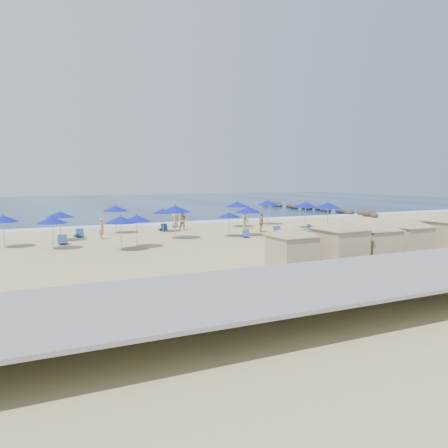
{
  "coord_description": "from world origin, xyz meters",
  "views": [
    {
      "loc": [
        -14.98,
        -27.05,
        4.66
      ],
      "look_at": [
        -0.71,
        3.0,
        1.17
      ],
      "focal_mm": 35.0,
      "sensor_mm": 36.0,
      "label": 1
    }
  ],
  "objects_px": {
    "rock_jetty": "(312,208)",
    "beachgoer_1": "(183,221)",
    "umbrella_7": "(237,204)",
    "beachgoer_3": "(245,219)",
    "umbrella_1": "(52,220)",
    "trash_bin": "(293,240)",
    "cabana_2": "(376,237)",
    "cabana_3": "(409,234)",
    "umbrella_4": "(163,211)",
    "umbrella_10": "(306,205)",
    "umbrella_6": "(229,215)",
    "beachgoer_4": "(175,218)",
    "umbrella_3": "(137,218)",
    "umbrella_13": "(121,220)",
    "umbrella_9": "(268,203)",
    "cabana_4": "(442,228)",
    "umbrella_5": "(175,209)",
    "umbrella_12": "(60,214)",
    "beachgoer_0": "(102,229)",
    "cabana_0": "(292,244)",
    "beachgoer_2": "(261,222)",
    "umbrella_11": "(328,205)",
    "umbrella_0": "(3,219)",
    "cabana_1": "(340,238)",
    "umbrella_2": "(116,208)",
    "umbrella_8": "(248,210)"
  },
  "relations": [
    {
      "from": "umbrella_1",
      "to": "trash_bin",
      "type": "bearing_deg",
      "value": -19.31
    },
    {
      "from": "rock_jetty",
      "to": "umbrella_13",
      "type": "height_order",
      "value": "umbrella_13"
    },
    {
      "from": "rock_jetty",
      "to": "beachgoer_1",
      "type": "relative_size",
      "value": 15.18
    },
    {
      "from": "trash_bin",
      "to": "umbrella_3",
      "type": "height_order",
      "value": "umbrella_3"
    },
    {
      "from": "cabana_3",
      "to": "cabana_4",
      "type": "xyz_separation_m",
      "value": [
        2.83,
        0.09,
        0.17
      ]
    },
    {
      "from": "umbrella_11",
      "to": "beachgoer_4",
      "type": "height_order",
      "value": "umbrella_11"
    },
    {
      "from": "cabana_1",
      "to": "umbrella_13",
      "type": "bearing_deg",
      "value": 130.11
    },
    {
      "from": "cabana_0",
      "to": "trash_bin",
      "type": "bearing_deg",
      "value": 55.05
    },
    {
      "from": "beachgoer_0",
      "to": "beachgoer_2",
      "type": "relative_size",
      "value": 0.95
    },
    {
      "from": "rock_jetty",
      "to": "beachgoer_3",
      "type": "distance_m",
      "value": 26.36
    },
    {
      "from": "cabana_1",
      "to": "umbrella_8",
      "type": "height_order",
      "value": "cabana_1"
    },
    {
      "from": "umbrella_3",
      "to": "beachgoer_3",
      "type": "bearing_deg",
      "value": 28.84
    },
    {
      "from": "cabana_0",
      "to": "cabana_4",
      "type": "xyz_separation_m",
      "value": [
        11.01,
        0.36,
        0.2
      ]
    },
    {
      "from": "umbrella_1",
      "to": "umbrella_5",
      "type": "xyz_separation_m",
      "value": [
        8.84,
        1.28,
        0.38
      ]
    },
    {
      "from": "trash_bin",
      "to": "beachgoer_4",
      "type": "bearing_deg",
      "value": 103.87
    },
    {
      "from": "rock_jetty",
      "to": "umbrella_10",
      "type": "distance_m",
      "value": 23.88
    },
    {
      "from": "beachgoer_0",
      "to": "cabana_0",
      "type": "bearing_deg",
      "value": -143.63
    },
    {
      "from": "umbrella_12",
      "to": "umbrella_11",
      "type": "bearing_deg",
      "value": -11.06
    },
    {
      "from": "umbrella_8",
      "to": "umbrella_0",
      "type": "bearing_deg",
      "value": 174.45
    },
    {
      "from": "umbrella_2",
      "to": "umbrella_11",
      "type": "relative_size",
      "value": 0.92
    },
    {
      "from": "umbrella_12",
      "to": "beachgoer_0",
      "type": "bearing_deg",
      "value": -3.62
    },
    {
      "from": "trash_bin",
      "to": "cabana_4",
      "type": "bearing_deg",
      "value": -50.99
    },
    {
      "from": "cabana_3",
      "to": "umbrella_1",
      "type": "bearing_deg",
      "value": 145.54
    },
    {
      "from": "umbrella_7",
      "to": "beachgoer_3",
      "type": "bearing_deg",
      "value": -92.08
    },
    {
      "from": "umbrella_10",
      "to": "beachgoer_1",
      "type": "height_order",
      "value": "umbrella_10"
    },
    {
      "from": "cabana_0",
      "to": "beachgoer_4",
      "type": "height_order",
      "value": "cabana_0"
    },
    {
      "from": "umbrella_5",
      "to": "umbrella_10",
      "type": "xyz_separation_m",
      "value": [
        13.36,
        1.81,
        -0.12
      ]
    },
    {
      "from": "cabana_3",
      "to": "beachgoer_1",
      "type": "relative_size",
      "value": 2.4
    },
    {
      "from": "trash_bin",
      "to": "umbrella_12",
      "type": "bearing_deg",
      "value": 146.63
    },
    {
      "from": "cabana_0",
      "to": "umbrella_0",
      "type": "distance_m",
      "value": 19.67
    },
    {
      "from": "umbrella_3",
      "to": "umbrella_13",
      "type": "xyz_separation_m",
      "value": [
        -1.21,
        -0.78,
        0.04
      ]
    },
    {
      "from": "beachgoer_4",
      "to": "beachgoer_2",
      "type": "bearing_deg",
      "value": 114.17
    },
    {
      "from": "trash_bin",
      "to": "cabana_0",
      "type": "xyz_separation_m",
      "value": [
        -5.18,
        -7.41,
        1.07
      ]
    },
    {
      "from": "cabana_3",
      "to": "beachgoer_1",
      "type": "xyz_separation_m",
      "value": [
        -6.78,
        18.97,
        -0.64
      ]
    },
    {
      "from": "beachgoer_1",
      "to": "cabana_1",
      "type": "bearing_deg",
      "value": -56.12
    },
    {
      "from": "rock_jetty",
      "to": "umbrella_4",
      "type": "distance_m",
      "value": 31.84
    },
    {
      "from": "cabana_3",
      "to": "umbrella_4",
      "type": "distance_m",
      "value": 20.44
    },
    {
      "from": "umbrella_9",
      "to": "umbrella_13",
      "type": "height_order",
      "value": "umbrella_9"
    },
    {
      "from": "cabana_2",
      "to": "umbrella_1",
      "type": "xyz_separation_m",
      "value": [
        -15.31,
        12.8,
        0.45
      ]
    },
    {
      "from": "umbrella_0",
      "to": "umbrella_8",
      "type": "xyz_separation_m",
      "value": [
        17.6,
        -1.71,
        0.17
      ]
    },
    {
      "from": "trash_bin",
      "to": "umbrella_6",
      "type": "bearing_deg",
      "value": 107.76
    },
    {
      "from": "umbrella_4",
      "to": "umbrella_13",
      "type": "height_order",
      "value": "umbrella_13"
    },
    {
      "from": "cabana_2",
      "to": "cabana_3",
      "type": "distance_m",
      "value": 2.85
    },
    {
      "from": "cabana_2",
      "to": "umbrella_6",
      "type": "relative_size",
      "value": 2.07
    },
    {
      "from": "beachgoer_1",
      "to": "umbrella_12",
      "type": "bearing_deg",
      "value": -136.53
    },
    {
      "from": "umbrella_4",
      "to": "umbrella_8",
      "type": "height_order",
      "value": "umbrella_8"
    },
    {
      "from": "umbrella_8",
      "to": "umbrella_13",
      "type": "height_order",
      "value": "umbrella_8"
    },
    {
      "from": "cabana_4",
      "to": "umbrella_11",
      "type": "xyz_separation_m",
      "value": [
        1.16,
        12.12,
        0.65
      ]
    },
    {
      "from": "rock_jetty",
      "to": "umbrella_0",
      "type": "bearing_deg",
      "value": -153.86
    },
    {
      "from": "umbrella_0",
      "to": "umbrella_4",
      "type": "distance_m",
      "value": 12.84
    }
  ]
}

